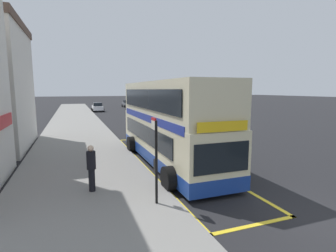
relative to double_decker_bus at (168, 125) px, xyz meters
The scene contains 9 objects.
ground_plane 24.23m from the double_decker_bus, 84.16° to the left, with size 260.00×260.00×0.00m, color black.
pavement_near 24.53m from the double_decker_bus, 100.71° to the left, with size 6.00×76.00×0.14m, color gray.
double_decker_bus is the anchor object (origin of this frame).
bus_bay_markings 2.06m from the double_decker_bus, 70.67° to the right, with size 3.14×14.55×0.01m.
bus_stop_sign 5.54m from the double_decker_bus, 114.70° to the right, with size 0.09×0.51×2.91m.
parked_car_white_ahead 36.10m from the double_decker_bus, 90.77° to the left, with size 2.09×4.20×1.62m.
parked_car_grey_kerbside 46.66m from the double_decker_bus, 81.26° to the left, with size 2.09×4.20×1.62m.
parked_car_grey_behind 27.93m from the double_decker_bus, 74.57° to the left, with size 2.09×4.20×1.62m.
pedestrian_waiting_near_sign 5.46m from the double_decker_bus, 143.07° to the right, with size 0.34×0.34×1.78m.
Camera 1 is at (-7.32, -5.13, 3.98)m, focal length 27.68 mm.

